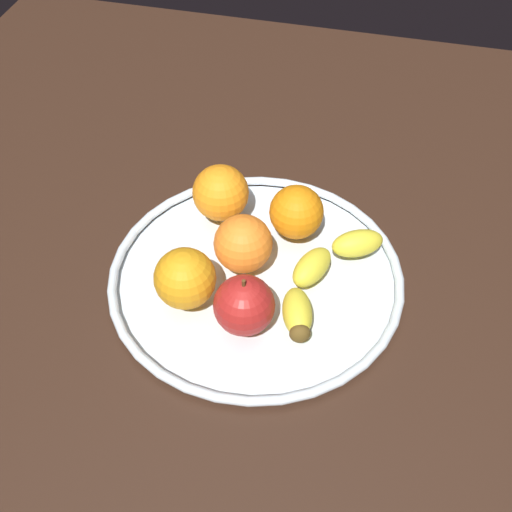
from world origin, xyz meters
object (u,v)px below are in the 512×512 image
at_px(apple, 244,305).
at_px(orange_back_left, 243,244).
at_px(banana, 322,276).
at_px(orange_front_left, 296,212).
at_px(fruit_bowl, 256,276).
at_px(orange_front_right, 221,193).
at_px(orange_center, 185,278).

relative_size(apple, orange_back_left, 1.07).
xyz_separation_m(banana, orange_front_left, (-0.09, -0.05, 0.02)).
bearing_deg(fruit_bowl, orange_front_left, 157.68).
distance_m(fruit_bowl, orange_front_right, 0.13).
relative_size(banana, orange_back_left, 2.72).
bearing_deg(orange_center, banana, 111.26).
bearing_deg(banana, orange_back_left, -73.57).
bearing_deg(apple, orange_front_right, -156.11).
height_order(banana, orange_back_left, orange_back_left).
bearing_deg(orange_front_right, fruit_bowl, 37.64).
bearing_deg(orange_front_right, orange_front_left, 84.66).
xyz_separation_m(banana, orange_front_right, (-0.10, -0.16, 0.02)).
xyz_separation_m(banana, apple, (0.08, -0.08, 0.02)).
xyz_separation_m(fruit_bowl, banana, (0.00, 0.09, 0.03)).
distance_m(apple, orange_back_left, 0.10).
distance_m(banana, orange_back_left, 0.11).
xyz_separation_m(apple, orange_center, (-0.02, -0.08, 0.00)).
distance_m(banana, orange_front_left, 0.10).
height_order(apple, orange_front_right, apple).
height_order(apple, orange_back_left, apple).
xyz_separation_m(banana, orange_back_left, (-0.01, -0.10, 0.02)).
bearing_deg(apple, fruit_bowl, -175.58).
bearing_deg(banana, apple, -20.88).
bearing_deg(orange_front_left, orange_center, -36.05).
relative_size(orange_back_left, orange_center, 0.99).
relative_size(apple, orange_center, 1.06).
height_order(fruit_bowl, orange_front_right, orange_front_right).
height_order(orange_back_left, orange_front_left, orange_back_left).
xyz_separation_m(apple, orange_back_left, (-0.09, -0.03, 0.00)).
relative_size(banana, orange_front_left, 2.82).
relative_size(banana, orange_center, 2.69).
bearing_deg(orange_center, orange_front_right, -179.98).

